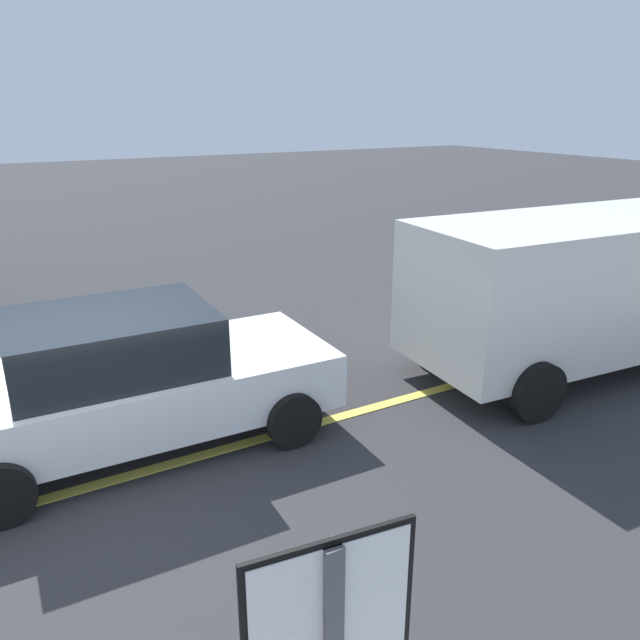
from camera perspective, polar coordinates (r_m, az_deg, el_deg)
name	(u,v)px	position (r m, az deg, el deg)	size (l,w,h in m)	color
ground_plane	(91,487)	(6.86, -20.36, -14.25)	(80.00, 80.00, 0.00)	#2D2D30
lane_marking_centre	(343,416)	(7.74, 2.17, -8.84)	(28.00, 0.16, 0.01)	#E0D14C
white_van	(588,282)	(9.55, 23.51, 3.21)	(5.34, 2.59, 2.20)	silver
car_white_behind_van	(131,378)	(7.15, -17.07, -5.15)	(4.39, 2.12, 1.58)	white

